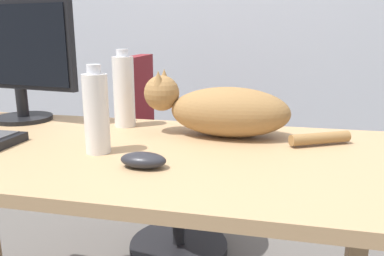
% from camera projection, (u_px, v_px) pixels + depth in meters
% --- Properties ---
extents(desk, '(1.57, 0.70, 0.74)m').
position_uv_depth(desk, '(114.00, 181.00, 1.07)').
color(desk, tan).
rests_on(desk, ground_plane).
extents(office_chair, '(0.48, 0.48, 0.95)m').
position_uv_depth(office_chair, '(168.00, 170.00, 1.80)').
color(office_chair, black).
rests_on(office_chair, ground_plane).
extents(monitor, '(0.48, 0.20, 0.41)m').
position_uv_depth(monitor, '(17.00, 57.00, 1.32)').
color(monitor, black).
rests_on(monitor, desk).
extents(cat, '(0.61, 0.19, 0.20)m').
position_uv_depth(cat, '(222.00, 110.00, 1.14)').
color(cat, olive).
rests_on(cat, desk).
extents(computer_mouse, '(0.11, 0.06, 0.04)m').
position_uv_depth(computer_mouse, '(143.00, 160.00, 0.88)').
color(computer_mouse, '#232328').
rests_on(computer_mouse, desk).
extents(water_bottle, '(0.06, 0.06, 0.23)m').
position_uv_depth(water_bottle, '(96.00, 113.00, 0.97)').
color(water_bottle, silver).
rests_on(water_bottle, desk).
extents(spray_bottle, '(0.07, 0.07, 0.26)m').
position_uv_depth(spray_bottle, '(124.00, 91.00, 1.26)').
color(spray_bottle, silver).
rests_on(spray_bottle, desk).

